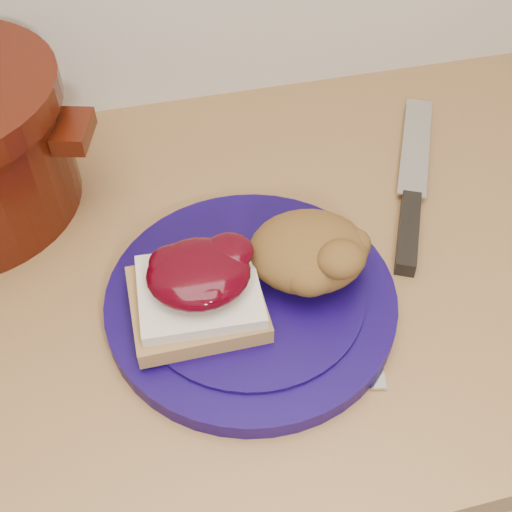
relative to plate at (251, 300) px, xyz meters
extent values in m
cube|color=beige|center=(-0.05, 0.06, -0.48)|extent=(4.00, 0.60, 0.86)
cylinder|color=#0F043E|center=(0.00, 0.00, 0.00)|extent=(0.31, 0.31, 0.02)
cube|color=olive|center=(-0.05, -0.01, 0.02)|extent=(0.12, 0.11, 0.02)
cube|color=beige|center=(-0.05, -0.01, 0.04)|extent=(0.12, 0.10, 0.01)
ellipsoid|color=#340109|center=(-0.05, 0.00, 0.06)|extent=(0.10, 0.10, 0.03)
ellipsoid|color=brown|center=(0.06, 0.01, 0.04)|extent=(0.13, 0.11, 0.06)
cube|color=black|center=(0.19, 0.05, 0.00)|extent=(0.07, 0.11, 0.02)
cube|color=silver|center=(0.25, 0.19, 0.00)|extent=(0.11, 0.19, 0.00)
cube|color=silver|center=(0.11, -0.03, -0.01)|extent=(0.06, 0.18, 0.00)
cube|color=#380E05|center=(-0.14, 0.19, 0.09)|extent=(0.05, 0.07, 0.02)
camera|label=1|loc=(-0.09, -0.38, 0.50)|focal=45.00mm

